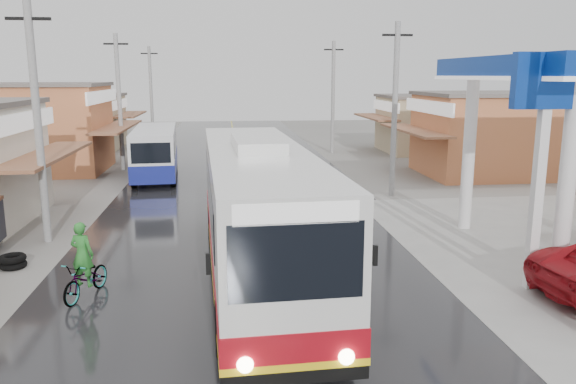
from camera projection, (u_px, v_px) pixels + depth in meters
The scene contains 9 objects.
ground at pixel (272, 358), 11.41m from camera, with size 120.00×120.00×0.00m, color slate.
road at pixel (245, 199), 26.00m from camera, with size 12.00×90.00×0.02m, color black.
centre_line at pixel (245, 199), 26.00m from camera, with size 0.15×90.00×0.01m, color #D8CC4C.
utility_poles_left at pixel (94, 198), 26.20m from camera, with size 1.60×50.00×8.00m, color gray, non-canonical shape.
utility_poles_right at pixel (391, 195), 26.77m from camera, with size 1.60×36.00×8.00m, color gray, non-canonical shape.
coach_bus at pixel (258, 211), 15.62m from camera, with size 3.36×12.83×3.97m.
second_bus at pixel (155, 151), 31.13m from camera, with size 2.77×8.37×2.73m.
cyclist at pixel (85, 273), 14.36m from camera, with size 1.27×2.03×2.06m.
tyre_stack at pixel (13, 261), 16.68m from camera, with size 0.79×0.79×0.40m.
Camera 1 is at (-0.85, -10.45, 5.64)m, focal length 35.00 mm.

